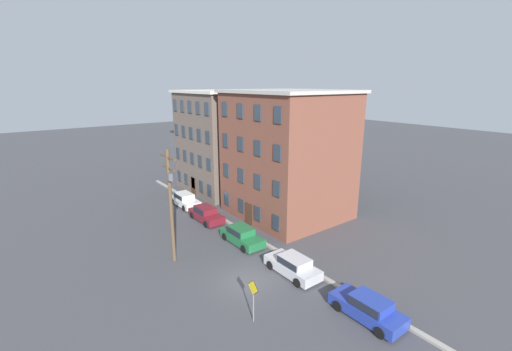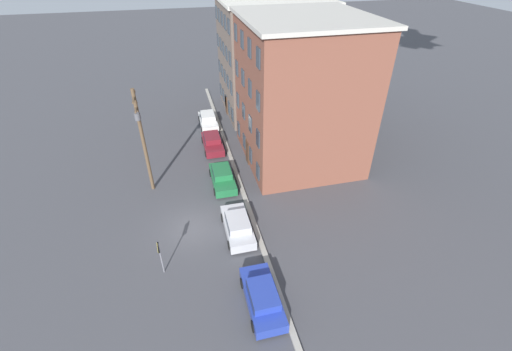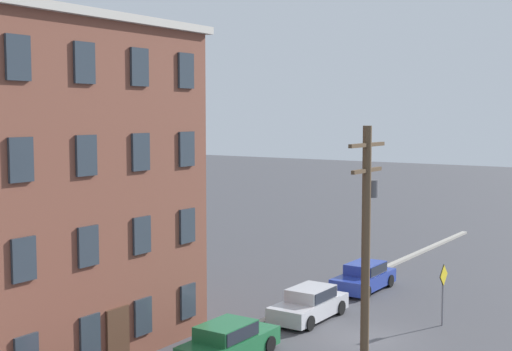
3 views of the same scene
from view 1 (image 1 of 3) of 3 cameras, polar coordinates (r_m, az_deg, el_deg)
The scene contains 11 objects.
ground_plane at distance 25.09m, azimuth -1.50°, elevation -17.15°, with size 200.00×200.00×0.00m, color #424247.
kerb_strip at distance 27.53m, azimuth 6.36°, elevation -13.89°, with size 56.00×0.36×0.16m, color #9E998E.
apartment_corner at distance 44.47m, azimuth -4.24°, elevation 5.92°, with size 10.54×11.57×12.56m.
apartment_midblock at distance 34.93m, azimuth 5.34°, elevation 3.53°, with size 11.23×10.23×12.78m.
car_white at distance 39.39m, azimuth -11.77°, elevation -3.91°, with size 4.40×1.92×1.43m.
car_maroon at distance 34.88m, azimuth -8.34°, elevation -6.29°, with size 4.40×1.92×1.43m.
car_green at distance 29.92m, azimuth -2.40°, elevation -9.89°, with size 4.40×1.92×1.43m.
car_silver at distance 25.58m, azimuth 6.20°, elevation -14.60°, with size 4.40×1.92×1.43m.
car_blue at distance 22.39m, azimuth 18.21°, elevation -20.12°, with size 4.40×1.92×1.43m.
caution_sign at distance 20.57m, azimuth -0.47°, elevation -19.14°, with size 0.97×0.08×2.72m.
utility_pole at distance 26.27m, azimuth -14.02°, elevation -4.03°, with size 2.40×0.44×8.85m.
Camera 1 is at (17.27, -12.29, 13.41)m, focal length 24.00 mm.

